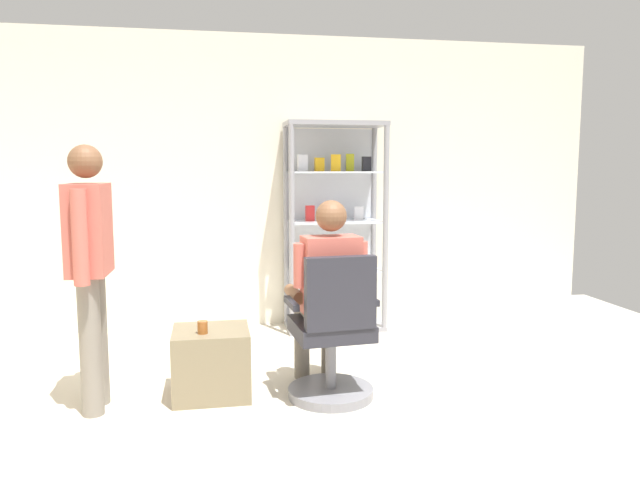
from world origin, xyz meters
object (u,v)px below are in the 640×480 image
Objects in this scene: storage_crate at (211,362)px; display_cabinet_main at (333,224)px; tea_glass at (203,327)px; seated_shopkeeper at (326,287)px; standing_customer at (90,261)px; office_chair at (333,341)px.

display_cabinet_main is at bearing 53.76° from storage_crate.
seated_shopkeeper is at bearing 2.25° from tea_glass.
display_cabinet_main is 1.17× the size of standing_customer.
storage_crate is (-0.77, 0.22, -0.17)m from office_chair.
display_cabinet_main is at bearing 76.82° from seated_shopkeeper.
display_cabinet_main reaches higher than standing_customer.
office_chair is 1.95× the size of storage_crate.
display_cabinet_main is 1.47× the size of seated_shopkeeper.
display_cabinet_main is at bearing 78.41° from office_chair.
seated_shopkeeper reaches higher than tea_glass.
seated_shopkeeper is 0.84m from tea_glass.
tea_glass is at bearing 170.92° from office_chair.
tea_glass is at bearing 0.62° from standing_customer.
display_cabinet_main is 1.98× the size of office_chair.
tea_glass is at bearing -177.75° from seated_shopkeeper.
seated_shopkeeper is at bearing 1.51° from standing_customer.
office_chair is 0.74× the size of seated_shopkeeper.
storage_crate is 6.12× the size of tea_glass.
seated_shopkeeper is (-0.01, 0.16, 0.32)m from office_chair.
display_cabinet_main is 1.66m from seated_shopkeeper.
tea_glass is at bearing -119.94° from storage_crate.
display_cabinet_main reaches higher than tea_glass.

